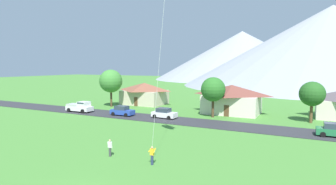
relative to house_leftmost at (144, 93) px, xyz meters
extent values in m
cube|color=#2D2D33|center=(19.99, -14.13, -2.50)|extent=(160.00, 6.03, 0.08)
cone|color=#8E939E|center=(41.91, 87.41, 14.99)|extent=(128.43, 128.43, 35.07)
cone|color=#8E939E|center=(-5.48, 129.21, 13.03)|extent=(112.46, 112.46, 31.14)
cube|color=beige|center=(0.00, 0.00, -0.96)|extent=(9.10, 7.17, 3.17)
pyramid|color=brown|center=(0.00, 0.00, 1.50)|extent=(9.83, 7.74, 1.74)
cube|color=brown|center=(0.00, -3.60, -1.54)|extent=(0.90, 0.06, 2.00)
cube|color=beige|center=(20.91, -3.29, -0.84)|extent=(9.76, 7.16, 3.41)
pyramid|color=brown|center=(20.91, -3.29, 1.80)|extent=(10.54, 7.74, 1.88)
cube|color=brown|center=(20.91, -6.90, -1.54)|extent=(0.90, 0.06, 2.00)
cylinder|color=#4C3823|center=(19.03, -8.65, -0.92)|extent=(0.44, 0.44, 3.25)
sphere|color=#286623|center=(19.03, -8.65, 2.27)|extent=(4.16, 4.16, 4.16)
cylinder|color=#4C3823|center=(-4.40, -6.50, -0.70)|extent=(0.44, 0.44, 3.68)
sphere|color=#3D7F33|center=(-4.40, -6.50, 2.99)|extent=(4.93, 4.93, 4.93)
cylinder|color=brown|center=(33.97, -6.32, -0.99)|extent=(0.44, 0.44, 3.10)
sphere|color=#23561E|center=(33.97, -6.32, 1.98)|extent=(3.78, 3.78, 3.78)
cube|color=#237042|center=(36.54, -14.60, -1.86)|extent=(4.25, 1.91, 0.80)
cube|color=#2D3847|center=(36.39, -14.61, -1.12)|extent=(2.24, 1.64, 0.68)
cylinder|color=black|center=(35.17, -13.72, -2.14)|extent=(0.65, 0.26, 0.64)
cylinder|color=black|center=(35.22, -15.56, -2.14)|extent=(0.65, 0.26, 0.64)
cube|color=#2847A8|center=(4.36, -14.44, -1.86)|extent=(4.23, 1.88, 0.80)
cube|color=#2D3847|center=(4.21, -14.44, -1.12)|extent=(2.23, 1.63, 0.68)
cylinder|color=black|center=(5.70, -13.50, -2.14)|extent=(0.64, 0.25, 0.64)
cylinder|color=black|center=(5.73, -15.34, -2.14)|extent=(0.64, 0.25, 0.64)
cylinder|color=black|center=(3.00, -13.55, -2.14)|extent=(0.64, 0.25, 0.64)
cylinder|color=black|center=(3.03, -15.39, -2.14)|extent=(0.64, 0.25, 0.64)
cube|color=white|center=(12.12, -13.33, -1.86)|extent=(4.27, 1.96, 0.80)
cube|color=#2D3847|center=(11.97, -13.32, -1.12)|extent=(2.26, 1.67, 0.68)
cylinder|color=black|center=(13.51, -12.46, -2.14)|extent=(0.65, 0.26, 0.64)
cylinder|color=black|center=(13.44, -14.30, -2.14)|extent=(0.65, 0.26, 0.64)
cylinder|color=black|center=(10.81, -12.36, -2.14)|extent=(0.65, 0.26, 0.64)
cylinder|color=black|center=(10.74, -14.19, -2.14)|extent=(0.65, 0.26, 0.64)
cube|color=white|center=(-5.17, -15.05, -1.79)|extent=(5.25, 2.13, 0.84)
cube|color=white|center=(-4.07, -15.02, -0.92)|extent=(1.95, 1.89, 0.90)
cube|color=#2D3847|center=(-4.07, -15.02, -0.65)|extent=(1.66, 1.92, 0.28)
cube|color=#B7B7B7|center=(-6.32, -15.08, -1.19)|extent=(2.75, 2.03, 0.36)
cylinder|color=black|center=(-3.50, -13.98, -2.08)|extent=(0.77, 0.30, 0.76)
cylinder|color=black|center=(-3.45, -16.02, -2.08)|extent=(0.77, 0.30, 0.76)
cylinder|color=black|center=(-6.90, -14.07, -2.08)|extent=(0.77, 0.30, 0.76)
cylinder|color=black|center=(-6.85, -16.11, -2.08)|extent=(0.77, 0.30, 0.76)
cylinder|color=navy|center=(21.19, -33.02, -2.10)|extent=(0.24, 0.24, 0.88)
cube|color=yellow|center=(21.19, -33.02, -1.37)|extent=(0.36, 0.22, 0.58)
sphere|color=tan|center=(21.19, -33.02, -0.97)|extent=(0.21, 0.21, 0.21)
cylinder|color=yellow|center=(20.97, -32.96, -1.23)|extent=(0.18, 0.55, 0.37)
cylinder|color=yellow|center=(21.41, -32.96, -1.23)|extent=(0.18, 0.55, 0.37)
cylinder|color=silver|center=(21.75, -32.36, 8.20)|extent=(1.15, 1.34, 18.39)
cylinder|color=#3D3D42|center=(16.39, -32.89, -2.10)|extent=(0.24, 0.24, 0.88)
cube|color=white|center=(16.39, -32.89, -1.37)|extent=(0.36, 0.22, 0.58)
sphere|color=tan|center=(16.39, -32.89, -0.97)|extent=(0.21, 0.21, 0.21)
cylinder|color=white|center=(16.17, -32.89, -1.42)|extent=(0.12, 0.18, 0.59)
cylinder|color=white|center=(16.61, -32.89, -1.42)|extent=(0.12, 0.18, 0.59)
camera|label=1|loc=(33.18, -53.59, 6.23)|focal=29.44mm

